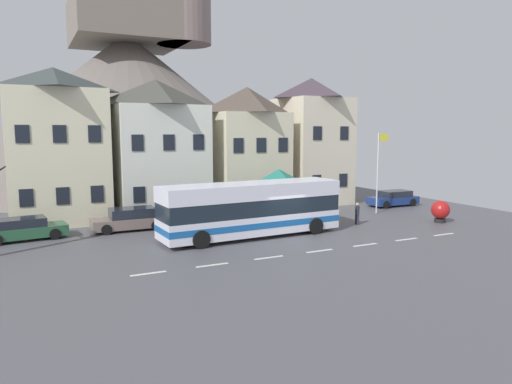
# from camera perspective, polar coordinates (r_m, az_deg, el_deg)

# --- Properties ---
(ground_plane) EXTENTS (40.00, 60.00, 0.07)m
(ground_plane) POSITION_cam_1_polar(r_m,az_deg,el_deg) (27.57, 4.28, -5.80)
(ground_plane) COLOR #515056
(townhouse_00) EXTENTS (6.28, 6.75, 10.52)m
(townhouse_00) POSITION_cam_1_polar(r_m,az_deg,el_deg) (35.54, -22.87, 5.21)
(townhouse_00) COLOR beige
(townhouse_00) RESTS_ON ground_plane
(townhouse_01) EXTENTS (6.45, 6.49, 10.01)m
(townhouse_01) POSITION_cam_1_polar(r_m,az_deg,el_deg) (36.50, -11.82, 5.27)
(townhouse_01) COLOR silver
(townhouse_01) RESTS_ON ground_plane
(townhouse_02) EXTENTS (5.67, 5.06, 9.71)m
(townhouse_02) POSITION_cam_1_polar(r_m,az_deg,el_deg) (38.26, -1.07, 5.28)
(townhouse_02) COLOR beige
(townhouse_02) RESTS_ON ground_plane
(townhouse_03) EXTENTS (5.28, 6.09, 10.75)m
(townhouse_03) POSITION_cam_1_polar(r_m,az_deg,el_deg) (41.78, 6.60, 6.13)
(townhouse_03) COLOR beige
(townhouse_03) RESTS_ON ground_plane
(hilltop_castle) EXTENTS (43.83, 43.83, 24.96)m
(hilltop_castle) POSITION_cam_1_polar(r_m,az_deg,el_deg) (59.24, -14.99, 9.95)
(hilltop_castle) COLOR #6D635E
(hilltop_castle) RESTS_ON ground_plane
(transit_bus) EXTENTS (11.16, 3.16, 3.21)m
(transit_bus) POSITION_cam_1_polar(r_m,az_deg,el_deg) (27.93, -0.52, -2.15)
(transit_bus) COLOR white
(transit_bus) RESTS_ON ground_plane
(bus_shelter) EXTENTS (3.60, 3.60, 3.66)m
(bus_shelter) POSITION_cam_1_polar(r_m,az_deg,el_deg) (32.48, 2.73, 1.65)
(bus_shelter) COLOR #473D33
(bus_shelter) RESTS_ON ground_plane
(parked_car_00) EXTENTS (4.28, 1.94, 1.28)m
(parked_car_00) POSITION_cam_1_polar(r_m,az_deg,el_deg) (41.23, 16.21, -0.74)
(parked_car_00) COLOR navy
(parked_car_00) RESTS_ON ground_plane
(parked_car_01) EXTENTS (4.26, 2.08, 1.29)m
(parked_car_01) POSITION_cam_1_polar(r_m,az_deg,el_deg) (35.29, 3.47, -1.78)
(parked_car_01) COLOR #2B513A
(parked_car_01) RESTS_ON ground_plane
(parked_car_02) EXTENTS (4.69, 2.28, 1.29)m
(parked_car_02) POSITION_cam_1_polar(r_m,az_deg,el_deg) (30.36, -26.24, -4.03)
(parked_car_02) COLOR #285A3B
(parked_car_02) RESTS_ON ground_plane
(parked_car_03) EXTENTS (4.57, 1.98, 1.40)m
(parked_car_03) POSITION_cam_1_polar(r_m,az_deg,el_deg) (31.04, -14.94, -3.20)
(parked_car_03) COLOR #76665F
(parked_car_03) RESTS_ON ground_plane
(pedestrian_00) EXTENTS (0.30, 0.30, 1.47)m
(pedestrian_00) POSITION_cam_1_polar(r_m,az_deg,el_deg) (32.98, 7.18, -2.09)
(pedestrian_00) COLOR #38332D
(pedestrian_00) RESTS_ON ground_plane
(pedestrian_01) EXTENTS (0.28, 0.32, 1.49)m
(pedestrian_01) POSITION_cam_1_polar(r_m,az_deg,el_deg) (32.38, 12.10, -2.42)
(pedestrian_01) COLOR #2D2D38
(pedestrian_01) RESTS_ON ground_plane
(public_bench) EXTENTS (1.55, 0.48, 0.87)m
(public_bench) POSITION_cam_1_polar(r_m,az_deg,el_deg) (33.76, -0.39, -2.48)
(public_bench) COLOR #33473D
(public_bench) RESTS_ON ground_plane
(flagpole) EXTENTS (0.95, 0.10, 6.11)m
(flagpole) POSITION_cam_1_polar(r_m,az_deg,el_deg) (37.02, 14.56, 3.03)
(flagpole) COLOR silver
(flagpole) RESTS_ON ground_plane
(harbour_buoy) EXTENTS (1.26, 1.26, 1.51)m
(harbour_buoy) POSITION_cam_1_polar(r_m,az_deg,el_deg) (34.82, 21.33, -2.08)
(harbour_buoy) COLOR black
(harbour_buoy) RESTS_ON ground_plane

